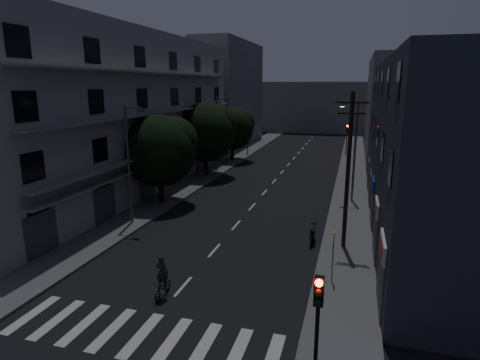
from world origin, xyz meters
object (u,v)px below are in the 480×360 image
Objects in this scene: traffic_signal_near at (318,314)px; motorcycle at (313,236)px; utility_pole at (348,168)px; cyclist at (163,283)px; bus_stop_sign at (333,248)px.

traffic_signal_near is 13.25m from motorcycle.
traffic_signal_near is 0.46× the size of utility_pole.
cyclist is at bearing -124.28° from motorcycle.
motorcycle is at bearing 106.18° from bus_stop_sign.
traffic_signal_near reaches higher than motorcycle.
traffic_signal_near is at bearing -90.43° from bus_stop_sign.
motorcycle is 0.94× the size of cyclist.
cyclist reaches higher than motorcycle.
utility_pole reaches higher than cyclist.
traffic_signal_near is 8.95m from cyclist.
utility_pole is (0.46, 12.61, 1.77)m from traffic_signal_near.
motorcycle is at bearing 53.12° from cyclist.
traffic_signal_near reaches higher than cyclist.
bus_stop_sign is at bearing 89.57° from traffic_signal_near.
utility_pole is 4.76m from motorcycle.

